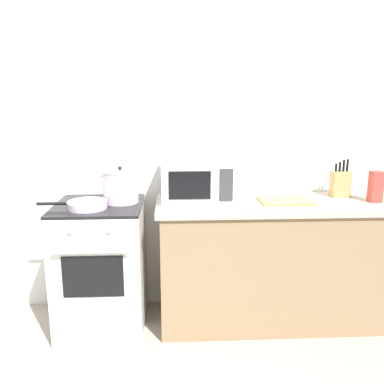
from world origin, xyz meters
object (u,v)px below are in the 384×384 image
object	(u,v)px
stock_pot	(121,186)
cutting_board	(285,201)
stove	(102,266)
frying_pan	(86,205)
microwave	(197,180)
knife_block	(340,184)
pasta_box	(376,187)

from	to	relation	value
stock_pot	cutting_board	world-z (taller)	stock_pot
stove	frying_pan	bearing A→B (deg)	-120.31
microwave	knife_block	world-z (taller)	microwave
stock_pot	stove	bearing A→B (deg)	-159.64
microwave	cutting_board	bearing A→B (deg)	-7.17
stock_pot	cutting_board	distance (m)	1.16
stove	pasta_box	xyz separation A→B (m)	(1.94, -0.03, 0.57)
cutting_board	stock_pot	bearing A→B (deg)	177.26
stove	stock_pot	distance (m)	0.60
stock_pot	knife_block	world-z (taller)	knife_block
microwave	frying_pan	bearing A→B (deg)	-166.48
cutting_board	frying_pan	bearing A→B (deg)	-175.73
stock_pot	microwave	size ratio (longest dim) A/B	0.67
stock_pot	pasta_box	bearing A→B (deg)	-2.73
frying_pan	pasta_box	size ratio (longest dim) A/B	2.10
stock_pot	pasta_box	distance (m)	1.79
cutting_board	knife_block	distance (m)	0.48
stove	pasta_box	bearing A→B (deg)	-0.85
stock_pot	frying_pan	distance (m)	0.28
frying_pan	cutting_board	xyz separation A→B (m)	(1.37, 0.10, -0.02)
knife_block	pasta_box	world-z (taller)	knife_block
frying_pan	stove	bearing A→B (deg)	59.69
cutting_board	knife_block	size ratio (longest dim) A/B	1.28
pasta_box	knife_block	bearing A→B (deg)	136.83
frying_pan	cutting_board	distance (m)	1.37
stove	stock_pot	xyz separation A→B (m)	(0.15, 0.06, 0.58)
stock_pot	frying_pan	bearing A→B (deg)	-143.30
cutting_board	microwave	bearing A→B (deg)	172.83
frying_pan	knife_block	world-z (taller)	knife_block
microwave	pasta_box	xyz separation A→B (m)	(1.25, -0.11, -0.04)
microwave	knife_block	bearing A→B (deg)	3.32
knife_block	stock_pot	bearing A→B (deg)	-176.99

